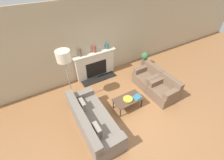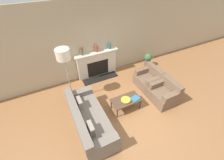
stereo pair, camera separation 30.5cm
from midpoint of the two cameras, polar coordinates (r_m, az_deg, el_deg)
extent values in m
plane|color=#99663D|center=(4.84, 5.92, -12.94)|extent=(18.00, 18.00, 0.00)
cube|color=#BCAD8E|center=(5.69, -8.43, 14.46)|extent=(18.00, 0.06, 2.90)
cube|color=beige|center=(6.01, -7.84, 5.68)|extent=(1.58, 0.20, 1.02)
cube|color=black|center=(6.03, -7.39, 4.21)|extent=(0.87, 0.04, 0.66)
cube|color=black|center=(6.10, -6.34, 0.54)|extent=(1.43, 0.40, 0.02)
cube|color=beige|center=(5.71, -8.19, 9.99)|extent=(1.70, 0.28, 0.05)
cube|color=slate|center=(4.41, -8.69, -15.76)|extent=(0.84, 2.04, 0.46)
cube|color=slate|center=(4.04, -13.67, -14.24)|extent=(0.20, 2.04, 0.35)
cube|color=slate|center=(3.69, -2.97, -23.17)|extent=(0.78, 0.22, 0.17)
cube|color=slate|center=(4.75, -13.52, -5.52)|extent=(0.78, 0.22, 0.17)
cube|color=gray|center=(3.84, -8.13, -18.33)|extent=(0.12, 0.32, 0.28)
cube|color=gray|center=(4.39, -13.14, -9.24)|extent=(0.12, 0.32, 0.28)
cube|color=brown|center=(5.38, 17.12, -4.98)|extent=(0.73, 0.85, 0.40)
cube|color=brown|center=(5.32, 20.07, -0.83)|extent=(0.18, 0.85, 0.37)
cube|color=brown|center=(5.35, 15.26, -0.56)|extent=(0.66, 0.18, 0.20)
cube|color=brown|center=(5.04, 20.38, -4.77)|extent=(0.66, 0.18, 0.20)
cube|color=brown|center=(5.80, 11.44, -0.08)|extent=(0.73, 0.85, 0.40)
cube|color=brown|center=(5.73, 14.11, 3.83)|extent=(0.18, 0.85, 0.37)
cube|color=brown|center=(5.81, 9.72, 4.02)|extent=(0.66, 0.18, 0.20)
cube|color=brown|center=(5.43, 14.08, 0.42)|extent=(0.66, 0.18, 0.20)
cube|color=#4C3828|center=(4.74, 4.29, -7.31)|extent=(0.91, 0.49, 0.03)
cylinder|color=black|center=(4.62, 1.26, -12.50)|extent=(0.03, 0.03, 0.36)
cylinder|color=black|center=(4.96, 9.55, -8.47)|extent=(0.03, 0.03, 0.36)
cylinder|color=black|center=(4.85, -1.33, -9.21)|extent=(0.03, 0.03, 0.36)
cylinder|color=black|center=(5.17, 6.74, -5.61)|extent=(0.03, 0.03, 0.36)
cylinder|color=gold|center=(4.70, 4.18, -7.49)|extent=(0.10, 0.10, 0.01)
cylinder|color=gold|center=(4.68, 4.20, -7.28)|extent=(0.30, 0.30, 0.04)
cube|color=teal|center=(4.79, 7.67, -6.51)|extent=(0.32, 0.27, 0.02)
cylinder|color=gray|center=(5.40, -15.98, -7.30)|extent=(0.30, 0.30, 0.03)
cylinder|color=gray|center=(4.86, -17.66, -0.68)|extent=(0.03, 0.03, 1.60)
cylinder|color=beige|center=(4.36, -20.02, 8.58)|extent=(0.41, 0.41, 0.31)
cylinder|color=brown|center=(5.50, -13.67, 10.12)|extent=(0.09, 0.09, 0.30)
cylinder|color=brown|center=(5.67, -8.25, 11.60)|extent=(0.12, 0.12, 0.27)
cylinder|color=#28666B|center=(5.87, -3.35, 12.77)|extent=(0.10, 0.10, 0.23)
cylinder|color=brown|center=(6.95, 10.93, 6.90)|extent=(0.24, 0.24, 0.31)
sphere|color=#386B3D|center=(6.79, 11.24, 9.04)|extent=(0.32, 0.32, 0.32)
camera|label=1|loc=(0.15, -91.65, -1.36)|focal=24.00mm
camera|label=2|loc=(0.15, 88.35, 1.36)|focal=24.00mm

